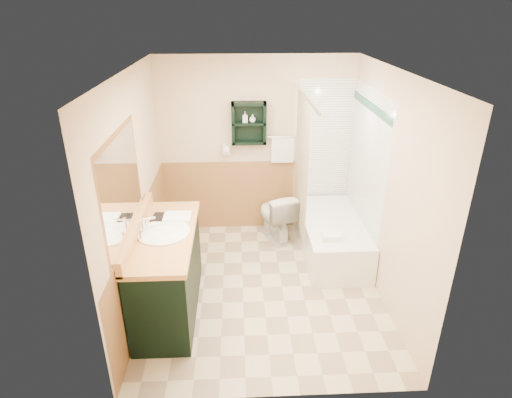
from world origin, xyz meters
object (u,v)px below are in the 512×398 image
object	(u,v)px
soap_bottle_b	(253,119)
vanity	(168,272)
wall_shelf	(249,123)
hair_dryer	(226,149)
vanity_book	(151,209)
soap_bottle_a	(245,120)
toilet	(276,216)
bathtub	(331,237)

from	to	relation	value
soap_bottle_b	vanity	bearing A→B (deg)	-118.59
vanity	wall_shelf	bearing A→B (deg)	62.72
hair_dryer	vanity_book	xyz separation A→B (m)	(-0.76, -1.43, -0.17)
vanity_book	soap_bottle_a	bearing A→B (deg)	59.84
hair_dryer	vanity	xyz separation A→B (m)	(-0.59, -1.76, -0.74)
soap_bottle_a	vanity_book	bearing A→B (deg)	-125.81
hair_dryer	soap_bottle_b	bearing A→B (deg)	-4.93
vanity	soap_bottle_a	world-z (taller)	soap_bottle_a
wall_shelf	toilet	size ratio (longest dim) A/B	0.80
vanity_book	vanity	bearing A→B (deg)	-57.67
soap_bottle_a	hair_dryer	bearing A→B (deg)	173.20
wall_shelf	soap_bottle_b	distance (m)	0.07
vanity	toilet	distance (m)	1.92
bathtub	hair_dryer	bearing A→B (deg)	150.67
toilet	vanity_book	size ratio (longest dim) A/B	3.23
vanity	bathtub	distance (m)	2.18
wall_shelf	vanity_book	distance (m)	1.84
bathtub	toilet	bearing A→B (deg)	146.70
soap_bottle_a	soap_bottle_b	world-z (taller)	soap_bottle_b
toilet	vanity_book	bearing A→B (deg)	19.45
bathtub	wall_shelf	bearing A→B (deg)	144.93
bathtub	soap_bottle_b	distance (m)	1.82
hair_dryer	vanity	size ratio (longest dim) A/B	0.17
vanity_book	soap_bottle_a	size ratio (longest dim) A/B	1.54
toilet	vanity	bearing A→B (deg)	30.25
hair_dryer	soap_bottle_b	size ratio (longest dim) A/B	2.31
hair_dryer	soap_bottle_a	bearing A→B (deg)	-6.80
soap_bottle_b	vanity_book	bearing A→B (deg)	-128.32
hair_dryer	vanity_book	world-z (taller)	hair_dryer
vanity	soap_bottle_a	distance (m)	2.24
soap_bottle_a	soap_bottle_b	bearing A→B (deg)	0.00
wall_shelf	toilet	distance (m)	1.29
hair_dryer	soap_bottle_a	size ratio (longest dim) A/B	1.74
hair_dryer	toilet	world-z (taller)	hair_dryer
hair_dryer	bathtub	bearing A→B (deg)	-29.33
toilet	soap_bottle_b	bearing A→B (deg)	-61.43
hair_dryer	wall_shelf	bearing A→B (deg)	-4.76
wall_shelf	vanity	bearing A→B (deg)	-117.28
wall_shelf	bathtub	bearing A→B (deg)	-35.07
toilet	vanity_book	world-z (taller)	vanity_book
wall_shelf	soap_bottle_b	world-z (taller)	wall_shelf
toilet	vanity_book	distance (m)	1.93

